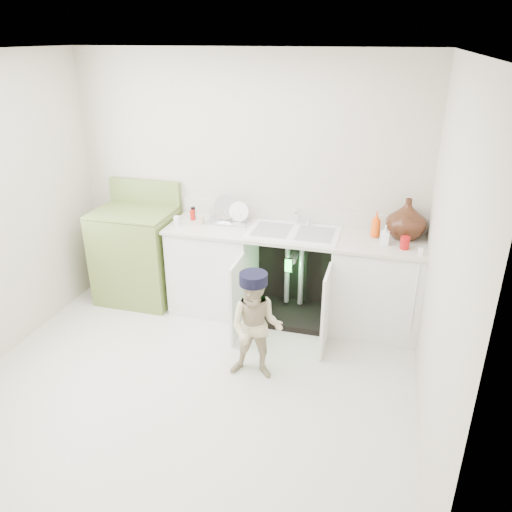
{
  "coord_description": "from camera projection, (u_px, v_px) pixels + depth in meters",
  "views": [
    {
      "loc": [
        1.37,
        -3.08,
        2.59
      ],
      "look_at": [
        0.32,
        0.7,
        0.85
      ],
      "focal_mm": 35.0,
      "sensor_mm": 36.0,
      "label": 1
    }
  ],
  "objects": [
    {
      "name": "ground",
      "position": [
        195.0,
        379.0,
        4.1
      ],
      "size": [
        3.5,
        3.5,
        0.0
      ],
      "primitive_type": "plane",
      "color": "beige",
      "rests_on": "ground"
    },
    {
      "name": "repair_worker",
      "position": [
        256.0,
        326.0,
        3.97
      ],
      "size": [
        0.46,
        0.86,
        0.93
      ],
      "rotation": [
        0.0,
        0.0,
        0.06
      ],
      "color": "beige",
      "rests_on": "ground"
    },
    {
      "name": "room_shell",
      "position": [
        187.0,
        238.0,
        3.59
      ],
      "size": [
        6.0,
        5.5,
        1.26
      ],
      "color": "beige",
      "rests_on": "ground"
    },
    {
      "name": "avocado_stove",
      "position": [
        138.0,
        254.0,
        5.2
      ],
      "size": [
        0.79,
        0.65,
        1.22
      ],
      "color": "olive",
      "rests_on": "ground"
    },
    {
      "name": "counter_run",
      "position": [
        297.0,
        273.0,
        4.83
      ],
      "size": [
        2.44,
        1.02,
        1.27
      ],
      "color": "silver",
      "rests_on": "ground"
    }
  ]
}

